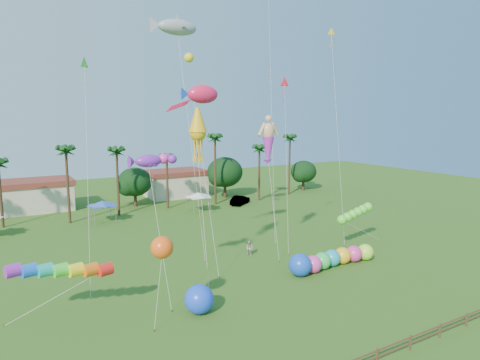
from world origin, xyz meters
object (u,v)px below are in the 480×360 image
spectator_b (250,248)px  blue_ball (199,299)px  caterpillar_inflatable (329,259)px  car_b (240,200)px

spectator_b → blue_ball: 13.84m
caterpillar_inflatable → car_b: bearing=74.1°
car_b → spectator_b: spectator_b is taller
car_b → caterpillar_inflatable: size_ratio=0.44×
car_b → caterpillar_inflatable: caterpillar_inflatable is taller
spectator_b → caterpillar_inflatable: size_ratio=0.15×
spectator_b → car_b: bearing=124.6°
car_b → spectator_b: 26.02m
spectator_b → blue_ball: bearing=-74.6°
caterpillar_inflatable → blue_ball: 15.09m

